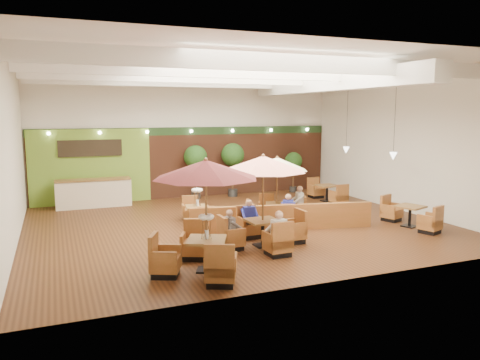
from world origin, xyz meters
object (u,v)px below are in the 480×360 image
table_3 (197,212)px  diner_0 (278,228)px  table_4 (410,217)px  diner_1 (250,215)px  table_0 (203,191)px  topiary_1 (233,157)px  booth_divider (283,217)px  topiary_0 (196,159)px  diner_2 (231,225)px  service_counter (94,193)px  table_1 (263,184)px  table_2 (277,177)px  diner_3 (288,207)px  table_5 (327,193)px  diner_4 (298,200)px  topiary_2 (293,162)px

table_3 → diner_0: 4.27m
table_4 → diner_1: bearing=153.0°
table_0 → topiary_1: size_ratio=1.19×
booth_divider → table_0: size_ratio=2.09×
topiary_0 → booth_divider: bearing=-80.7°
diner_2 → service_counter: bearing=-168.9°
table_1 → table_3: 3.58m
table_2 → table_3: bearing=-166.7°
topiary_0 → diner_2: size_ratio=3.41×
topiary_0 → topiary_1: 1.79m
service_counter → diner_3: size_ratio=4.18×
booth_divider → table_5: table_5 is taller
table_1 → topiary_1: (2.12, 8.02, 0.01)m
table_1 → diner_0: (0.00, -1.00, -1.08)m
table_5 → diner_2: 8.43m
booth_divider → table_3: 2.98m
service_counter → table_5: service_counter is taller
table_3 → diner_4: (3.64, -0.57, 0.27)m
topiary_1 → diner_2: 8.68m
booth_divider → table_3: (-2.46, 1.67, 0.06)m
table_4 → topiary_1: 8.67m
table_2 → diner_3: size_ratio=3.47×
diner_1 → topiary_1: bearing=-100.9°
topiary_1 → topiary_0: bearing=180.0°
table_4 → topiary_0: (-5.34, 7.76, 1.46)m
service_counter → topiary_0: size_ratio=1.23×
table_5 → booth_divider: bearing=-139.3°
booth_divider → diner_2: (-2.40, -1.46, 0.30)m
service_counter → table_0: (1.86, -9.29, 1.42)m
service_counter → topiary_2: (9.44, 0.20, 0.89)m
topiary_0 → diner_4: bearing=-67.6°
table_4 → topiary_1: size_ratio=1.06×
topiary_0 → diner_2: 8.20m
table_4 → diner_3: 4.22m
table_0 → diner_1: (2.27, 2.46, -1.27)m
booth_divider → table_4: (4.26, -1.20, -0.07)m
booth_divider → diner_0: size_ratio=7.68×
table_5 → table_3: bearing=-164.0°
table_3 → topiary_1: 5.99m
topiary_2 → topiary_1: bearing=180.0°
table_4 → diner_1: diner_1 is taller
diner_0 → diner_1: 1.99m
service_counter → diner_2: 8.43m
booth_divider → table_2: 1.67m
topiary_0 → diner_4: (2.25, -5.46, -1.06)m
diner_1 → diner_3: (1.72, 0.70, -0.01)m
diner_4 → diner_2: bearing=141.8°
table_3 → table_5: bearing=28.3°
booth_divider → diner_2: size_ratio=8.68×
table_5 → topiary_2: (-0.23, 2.71, 1.12)m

